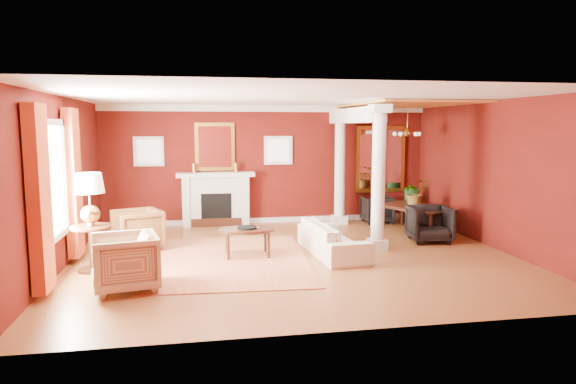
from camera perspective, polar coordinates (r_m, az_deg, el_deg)
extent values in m
plane|color=brown|center=(9.52, 0.74, -7.21)|extent=(8.00, 8.00, 0.00)
cube|color=#570E0C|center=(12.71, -2.23, 3.07)|extent=(8.00, 0.04, 2.90)
cube|color=#570E0C|center=(5.89, 7.18, -1.90)|extent=(8.00, 0.04, 2.90)
cube|color=#570E0C|center=(9.38, -24.01, 0.94)|extent=(0.04, 7.00, 2.90)
cube|color=#570E0C|center=(10.76, 22.18, 1.77)|extent=(0.04, 7.00, 2.90)
cube|color=white|center=(9.23, 0.77, 10.49)|extent=(8.00, 7.00, 0.04)
cube|color=silver|center=(12.52, -8.00, -0.97)|extent=(1.60, 0.34, 1.20)
cube|color=black|center=(12.37, -7.96, -1.77)|extent=(0.72, 0.03, 0.70)
cube|color=black|center=(12.43, -7.93, -3.37)|extent=(1.20, 0.05, 0.20)
cube|color=silver|center=(12.40, -8.05, 1.93)|extent=(1.85, 0.42, 0.10)
cube|color=silver|center=(12.48, -11.21, -1.06)|extent=(0.16, 0.40, 1.20)
cube|color=silver|center=(12.53, -4.80, -0.92)|extent=(0.16, 0.40, 1.20)
cube|color=gold|center=(12.53, -8.13, 5.01)|extent=(0.95, 0.06, 1.15)
cube|color=white|center=(12.50, -8.13, 5.00)|extent=(0.78, 0.02, 0.98)
cube|color=silver|center=(12.59, -15.22, 4.38)|extent=(0.70, 0.06, 0.70)
cube|color=white|center=(12.55, -15.23, 4.37)|extent=(0.54, 0.02, 0.54)
cube|color=silver|center=(12.69, -1.10, 4.66)|extent=(0.70, 0.06, 0.70)
cube|color=white|center=(12.66, -1.07, 4.65)|extent=(0.54, 0.02, 0.54)
cube|color=white|center=(8.79, -24.88, 1.16)|extent=(0.03, 1.30, 1.70)
cube|color=silver|center=(8.11, -25.88, 0.64)|extent=(0.08, 0.10, 1.90)
cube|color=silver|center=(9.45, -23.61, 1.61)|extent=(0.08, 0.10, 1.90)
cube|color=#A83E1C|center=(7.82, -25.92, -0.69)|extent=(0.18, 0.55, 2.60)
cube|color=#A83E1C|center=(9.74, -22.76, 0.92)|extent=(0.18, 0.55, 2.60)
cube|color=silver|center=(10.23, 9.86, -5.73)|extent=(0.34, 0.34, 0.20)
cylinder|color=silver|center=(10.01, 10.03, 1.82)|extent=(0.26, 0.26, 2.50)
cube|color=silver|center=(9.97, 10.19, 9.11)|extent=(0.36, 0.36, 0.16)
cube|color=silver|center=(12.74, 5.72, -3.07)|extent=(0.34, 0.34, 0.20)
cylinder|color=silver|center=(12.57, 5.80, 2.99)|extent=(0.26, 0.26, 2.50)
cube|color=silver|center=(12.54, 5.87, 8.79)|extent=(0.36, 0.36, 0.16)
cube|color=silver|center=(11.48, 7.39, 8.41)|extent=(0.30, 3.20, 0.32)
cube|color=gold|center=(11.75, 13.07, 9.48)|extent=(2.30, 3.40, 0.04)
cube|color=gold|center=(13.37, 10.22, 3.60)|extent=(1.30, 0.06, 1.70)
cube|color=white|center=(13.34, 10.28, 3.59)|extent=(1.10, 0.02, 1.50)
cylinder|color=#B67839|center=(11.81, 13.16, 8.03)|extent=(0.02, 0.02, 0.65)
sphere|color=#B67839|center=(11.80, 13.11, 6.45)|extent=(0.20, 0.20, 0.20)
sphere|color=#F2E9CD|center=(11.92, 14.35, 6.28)|extent=(0.09, 0.09, 0.09)
sphere|color=#F2E9CD|center=(12.08, 12.99, 6.33)|extent=(0.09, 0.09, 0.09)
sphere|color=#F2E9CD|center=(11.87, 11.78, 6.35)|extent=(0.09, 0.09, 0.09)
sphere|color=#F2E9CD|center=(11.57, 12.39, 6.31)|extent=(0.09, 0.09, 0.09)
sphere|color=#F2E9CD|center=(11.60, 14.02, 6.27)|extent=(0.09, 0.09, 0.09)
cube|color=silver|center=(12.64, -2.23, 9.26)|extent=(8.00, 0.08, 0.16)
cube|color=silver|center=(12.85, -2.17, -3.13)|extent=(8.00, 0.08, 0.12)
cube|color=maroon|center=(9.36, -6.51, -7.47)|extent=(2.97, 3.85, 0.01)
imported|color=beige|center=(9.65, 5.03, -4.60)|extent=(0.76, 2.09, 0.80)
imported|color=black|center=(10.38, -16.40, -3.82)|extent=(1.05, 1.08, 0.87)
imported|color=tan|center=(7.90, -17.69, -7.15)|extent=(1.01, 1.05, 0.92)
cylinder|color=black|center=(9.47, -4.55, -4.21)|extent=(1.04, 1.04, 0.05)
cylinder|color=black|center=(9.28, -6.65, -6.16)|extent=(0.05, 0.05, 0.47)
cylinder|color=black|center=(9.35, -2.17, -6.01)|extent=(0.05, 0.05, 0.47)
cylinder|color=black|center=(9.73, -6.82, -5.53)|extent=(0.05, 0.05, 0.47)
cylinder|color=black|center=(9.79, -2.54, -5.40)|extent=(0.05, 0.05, 0.47)
imported|color=black|center=(9.44, -4.34, -3.40)|extent=(0.15, 0.10, 0.22)
cylinder|color=black|center=(9.22, -20.82, -8.06)|extent=(0.48, 0.48, 0.04)
cylinder|color=black|center=(9.13, -20.92, -5.94)|extent=(0.10, 0.10, 0.74)
cylinder|color=black|center=(9.06, -21.03, -3.66)|extent=(0.65, 0.65, 0.04)
sphere|color=#B67839|center=(9.02, -21.09, -2.30)|extent=(0.31, 0.31, 0.31)
cylinder|color=#B67839|center=(8.99, -21.15, -0.93)|extent=(0.03, 0.03, 0.33)
cone|color=#F2E9CD|center=(8.96, -21.24, 0.94)|extent=(0.48, 0.48, 0.33)
imported|color=black|center=(11.96, 14.14, -2.12)|extent=(1.24, 1.80, 0.95)
imported|color=black|center=(11.05, 15.46, -3.25)|extent=(0.89, 0.85, 0.83)
imported|color=black|center=(12.95, 9.89, -1.80)|extent=(0.73, 0.68, 0.72)
sphere|color=#143E1C|center=(13.18, 13.48, -2.55)|extent=(0.37, 0.37, 0.37)
cylinder|color=#143E1C|center=(13.14, 13.51, -1.41)|extent=(0.33, 0.33, 0.88)
imported|color=#26591E|center=(11.83, 13.98, 1.28)|extent=(0.66, 0.71, 0.48)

